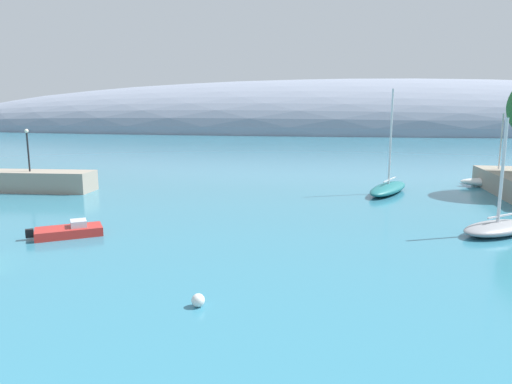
{
  "coord_description": "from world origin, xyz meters",
  "views": [
    {
      "loc": [
        8.28,
        -5.07,
        7.38
      ],
      "look_at": [
        2.31,
        24.81,
        2.11
      ],
      "focal_mm": 31.93,
      "sensor_mm": 36.0,
      "label": 1
    }
  ],
  "objects_px": {
    "harbor_lamp_post": "(28,145)",
    "sailboat_grey_mid_mooring": "(497,227)",
    "mooring_buoy_white": "(198,300)",
    "sailboat_teal_near_shore": "(388,188)",
    "motorboat_red_foreground": "(69,231)",
    "sailboat_white_outer_mooring": "(497,182)"
  },
  "relations": [
    {
      "from": "harbor_lamp_post",
      "to": "sailboat_grey_mid_mooring",
      "type": "bearing_deg",
      "value": -11.94
    },
    {
      "from": "harbor_lamp_post",
      "to": "mooring_buoy_white",
      "type": "bearing_deg",
      "value": -42.52
    },
    {
      "from": "sailboat_teal_near_shore",
      "to": "harbor_lamp_post",
      "type": "xyz_separation_m",
      "value": [
        -33.51,
        -5.67,
        3.9
      ]
    },
    {
      "from": "sailboat_teal_near_shore",
      "to": "motorboat_red_foreground",
      "type": "distance_m",
      "value": 28.19
    },
    {
      "from": "motorboat_red_foreground",
      "to": "sailboat_white_outer_mooring",
      "type": "bearing_deg",
      "value": 3.05
    },
    {
      "from": "sailboat_teal_near_shore",
      "to": "sailboat_grey_mid_mooring",
      "type": "xyz_separation_m",
      "value": [
        5.37,
        -13.89,
        -0.06
      ]
    },
    {
      "from": "sailboat_teal_near_shore",
      "to": "sailboat_white_outer_mooring",
      "type": "bearing_deg",
      "value": 137.51
    },
    {
      "from": "sailboat_grey_mid_mooring",
      "to": "motorboat_red_foreground",
      "type": "relative_size",
      "value": 1.7
    },
    {
      "from": "motorboat_red_foreground",
      "to": "sailboat_teal_near_shore",
      "type": "bearing_deg",
      "value": 8.17
    },
    {
      "from": "sailboat_teal_near_shore",
      "to": "sailboat_white_outer_mooring",
      "type": "height_order",
      "value": "sailboat_teal_near_shore"
    },
    {
      "from": "sailboat_teal_near_shore",
      "to": "mooring_buoy_white",
      "type": "bearing_deg",
      "value": 2.0
    },
    {
      "from": "sailboat_teal_near_shore",
      "to": "harbor_lamp_post",
      "type": "distance_m",
      "value": 34.21
    },
    {
      "from": "mooring_buoy_white",
      "to": "sailboat_teal_near_shore",
      "type": "bearing_deg",
      "value": 71.36
    },
    {
      "from": "sailboat_teal_near_shore",
      "to": "motorboat_red_foreground",
      "type": "bearing_deg",
      "value": -25.71
    },
    {
      "from": "mooring_buoy_white",
      "to": "sailboat_white_outer_mooring",
      "type": "bearing_deg",
      "value": 58.52
    },
    {
      "from": "sailboat_grey_mid_mooring",
      "to": "motorboat_red_foreground",
      "type": "bearing_deg",
      "value": -28.78
    },
    {
      "from": "sailboat_white_outer_mooring",
      "to": "motorboat_red_foreground",
      "type": "xyz_separation_m",
      "value": [
        -31.47,
        -25.08,
        -0.21
      ]
    },
    {
      "from": "sailboat_grey_mid_mooring",
      "to": "harbor_lamp_post",
      "type": "xyz_separation_m",
      "value": [
        -38.88,
        8.22,
        3.97
      ]
    },
    {
      "from": "sailboat_white_outer_mooring",
      "to": "harbor_lamp_post",
      "type": "bearing_deg",
      "value": 20.46
    },
    {
      "from": "mooring_buoy_white",
      "to": "harbor_lamp_post",
      "type": "distance_m",
      "value": 33.01
    },
    {
      "from": "motorboat_red_foreground",
      "to": "mooring_buoy_white",
      "type": "relative_size",
      "value": 8.07
    },
    {
      "from": "sailboat_teal_near_shore",
      "to": "harbor_lamp_post",
      "type": "relative_size",
      "value": 2.39
    }
  ]
}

